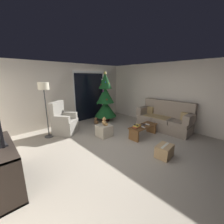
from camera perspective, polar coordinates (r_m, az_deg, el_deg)
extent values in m
plane|color=#9E9384|center=(4.08, 2.59, -14.42)|extent=(7.00, 7.00, 0.00)
cube|color=beige|center=(6.17, -17.96, 6.93)|extent=(5.72, 0.12, 2.50)
cube|color=beige|center=(6.01, 22.52, 6.36)|extent=(0.12, 6.00, 2.50)
cube|color=silver|center=(6.65, -9.02, 6.60)|extent=(1.60, 0.02, 2.20)
cube|color=black|center=(6.65, -8.92, 6.16)|extent=(1.50, 0.02, 2.10)
cube|color=gray|center=(5.65, 19.98, -5.12)|extent=(0.84, 1.93, 0.34)
cube|color=gray|center=(5.35, 26.10, -4.09)|extent=(0.70, 0.63, 0.14)
cube|color=gray|center=(5.56, 20.09, -2.83)|extent=(0.70, 0.63, 0.14)
cube|color=gray|center=(5.83, 14.60, -1.66)|extent=(0.70, 0.63, 0.14)
cube|color=gray|center=(5.76, 21.77, 1.38)|extent=(0.28, 1.91, 0.60)
cube|color=gray|center=(5.24, 28.98, -2.37)|extent=(0.77, 0.23, 0.28)
cube|color=gray|center=(5.92, 12.76, 0.79)|extent=(0.77, 0.23, 0.28)
cube|color=#997F51|center=(5.62, 17.78, -1.63)|extent=(0.64, 0.92, 0.02)
cube|color=#997F51|center=(5.43, 27.76, -1.69)|extent=(0.13, 0.32, 0.28)
cube|color=#997F51|center=(5.97, 14.95, 0.77)|extent=(0.13, 0.32, 0.28)
cube|color=brown|center=(4.69, 14.35, -6.10)|extent=(1.10, 0.05, 0.04)
cube|color=brown|center=(4.73, 13.46, -5.85)|extent=(1.10, 0.05, 0.04)
cube|color=brown|center=(4.78, 12.59, -5.60)|extent=(1.10, 0.05, 0.04)
cube|color=brown|center=(4.82, 11.73, -5.36)|extent=(1.10, 0.05, 0.04)
cube|color=brown|center=(4.87, 10.89, -5.12)|extent=(1.10, 0.05, 0.04)
cube|color=brown|center=(4.48, 8.79, -9.41)|extent=(0.05, 0.36, 0.35)
cube|color=brown|center=(5.23, 15.59, -6.27)|extent=(0.05, 0.36, 0.35)
cube|color=#333338|center=(4.78, 12.68, -5.23)|extent=(0.16, 0.08, 0.02)
cube|color=black|center=(4.89, 12.53, -4.79)|extent=(0.10, 0.16, 0.02)
cube|color=#ADADB2|center=(4.60, 12.54, -5.98)|extent=(0.09, 0.16, 0.02)
cube|color=silver|center=(4.90, 14.17, -4.85)|extent=(0.04, 0.16, 0.02)
cube|color=#A32D28|center=(4.56, 9.74, -5.94)|extent=(0.19, 0.15, 0.04)
cube|color=#B79333|center=(4.55, 10.07, -5.51)|extent=(0.27, 0.20, 0.03)
cube|color=black|center=(4.54, 9.68, -5.24)|extent=(0.09, 0.15, 0.01)
cylinder|color=#4C1E19|center=(6.44, -2.62, -3.05)|extent=(0.36, 0.36, 0.10)
cylinder|color=brown|center=(6.41, -2.63, -2.11)|extent=(0.08, 0.08, 0.12)
cone|color=#14471E|center=(6.31, -2.67, 1.37)|extent=(0.97, 0.97, 0.68)
cone|color=#14471E|center=(6.21, -2.73, 6.93)|extent=(0.77, 0.77, 0.68)
cone|color=#14471E|center=(6.16, -2.80, 12.63)|extent=(0.57, 0.57, 0.68)
sphere|color=#1E8C33|center=(6.13, -4.20, 12.80)|extent=(0.06, 0.06, 0.06)
sphere|color=#1E8C33|center=(6.37, -2.77, 10.91)|extent=(0.06, 0.06, 0.06)
sphere|color=#1E8C33|center=(6.41, -5.96, 3.30)|extent=(0.06, 0.06, 0.06)
sphere|color=#B233A5|center=(5.96, -3.65, 8.49)|extent=(0.06, 0.06, 0.06)
sphere|color=white|center=(6.66, -3.91, 3.05)|extent=(0.06, 0.06, 0.06)
sphere|color=gold|center=(6.05, -1.43, 11.51)|extent=(0.06, 0.06, 0.06)
sphere|color=red|center=(6.07, -4.39, 10.89)|extent=(0.06, 0.06, 0.06)
sphere|color=blue|center=(6.00, -2.65, 12.01)|extent=(0.06, 0.06, 0.06)
sphere|color=red|center=(5.91, -2.14, 5.09)|extent=(0.06, 0.06, 0.06)
sphere|color=blue|center=(6.08, -4.53, 10.38)|extent=(0.06, 0.06, 0.06)
sphere|color=#B233A5|center=(6.79, -2.37, 1.15)|extent=(0.06, 0.06, 0.06)
sphere|color=white|center=(6.10, -4.04, 13.05)|extent=(0.06, 0.06, 0.06)
cone|color=#EAD14C|center=(6.16, -2.84, 15.77)|extent=(0.14, 0.14, 0.12)
cube|color=gray|center=(5.25, -18.23, -6.59)|extent=(0.95, 0.95, 0.31)
cube|color=gray|center=(5.17, -18.43, -4.05)|extent=(0.95, 0.95, 0.18)
cube|color=gray|center=(5.20, -21.41, 0.48)|extent=(0.64, 0.54, 0.64)
cube|color=gray|center=(5.35, -17.01, -1.13)|extent=(0.47, 0.54, 0.22)
cube|color=gray|center=(4.87, -19.94, -2.81)|extent=(0.47, 0.54, 0.22)
cylinder|color=#2D2D30|center=(5.21, -24.10, -9.00)|extent=(0.28, 0.28, 0.02)
cylinder|color=#2D2D30|center=(4.97, -25.00, -0.59)|extent=(0.03, 0.03, 1.55)
cylinder|color=beige|center=(4.85, -26.08, 9.47)|extent=(0.32, 0.32, 0.22)
cube|color=black|center=(3.49, -36.80, -22.53)|extent=(0.40, 1.40, 0.04)
cube|color=black|center=(2.71, -36.33, -23.52)|extent=(0.40, 0.04, 0.82)
cube|color=black|center=(3.29, -37.83, -16.93)|extent=(0.40, 0.04, 0.78)
cube|color=black|center=(3.29, -37.83, -16.93)|extent=(0.40, 1.33, 0.04)
cube|color=#A32D28|center=(2.90, -35.79, -26.42)|extent=(0.30, 0.04, 0.28)
cube|color=#285684|center=(2.94, -36.00, -25.55)|extent=(0.30, 0.04, 0.31)
cube|color=#337042|center=(2.97, -36.19, -24.71)|extent=(0.30, 0.04, 0.34)
cube|color=#B79333|center=(3.03, -36.26, -24.45)|extent=(0.30, 0.04, 0.30)
cube|color=#B2A893|center=(4.76, -3.18, -7.55)|extent=(0.44, 0.44, 0.38)
cylinder|color=tan|center=(4.72, -2.44, -4.80)|extent=(0.12, 0.12, 0.06)
cylinder|color=tan|center=(4.63, -2.52, -5.20)|extent=(0.12, 0.12, 0.06)
sphere|color=tan|center=(4.66, -3.23, -4.21)|extent=(0.15, 0.15, 0.15)
sphere|color=tan|center=(4.62, -3.25, -2.81)|extent=(0.11, 0.11, 0.11)
sphere|color=tan|center=(4.62, -2.64, -2.93)|extent=(0.04, 0.04, 0.04)
sphere|color=tan|center=(4.65, -3.22, -2.12)|extent=(0.04, 0.04, 0.04)
sphere|color=tan|center=(4.58, -3.30, -2.38)|extent=(0.04, 0.04, 0.04)
sphere|color=tan|center=(4.72, -2.92, -3.82)|extent=(0.06, 0.06, 0.06)
sphere|color=tan|center=(4.59, -3.05, -4.37)|extent=(0.06, 0.06, 0.06)
cylinder|color=brown|center=(6.08, -6.75, -4.38)|extent=(0.13, 0.12, 0.06)
cylinder|color=brown|center=(6.05, -5.85, -4.45)|extent=(0.13, 0.12, 0.06)
sphere|color=brown|center=(5.99, -6.50, -3.98)|extent=(0.15, 0.15, 0.15)
sphere|color=brown|center=(5.95, -6.53, -2.89)|extent=(0.11, 0.11, 0.11)
sphere|color=#A37A51|center=(6.00, -6.38, -2.84)|extent=(0.04, 0.04, 0.04)
sphere|color=brown|center=(5.95, -6.89, -2.43)|extent=(0.04, 0.04, 0.04)
sphere|color=brown|center=(5.93, -6.20, -2.48)|extent=(0.04, 0.04, 0.04)
sphere|color=brown|center=(6.02, -7.09, -3.78)|extent=(0.06, 0.06, 0.06)
sphere|color=brown|center=(5.98, -5.79, -3.88)|extent=(0.06, 0.06, 0.06)
cube|color=tan|center=(3.85, 20.48, -14.61)|extent=(0.47, 0.36, 0.30)
cube|color=beige|center=(3.79, 20.68, -12.57)|extent=(0.41, 0.09, 0.00)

